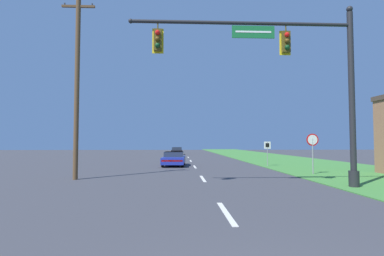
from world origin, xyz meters
TOP-DOWN VIEW (x-y plane):
  - grass_verge_right at (10.50, 30.00)m, footprint 10.00×110.00m
  - road_center_line at (0.00, 22.00)m, footprint 0.16×34.80m
  - signal_mast at (3.96, 10.46)m, footprint 10.17×0.47m
  - car_ahead at (-1.72, 23.31)m, footprint 2.05×4.65m
  - far_car at (-1.59, 47.62)m, footprint 1.82×4.21m
  - stop_sign at (7.01, 15.80)m, footprint 0.76×0.07m
  - route_sign_post at (6.11, 22.30)m, footprint 0.55×0.06m
  - utility_pole_near at (-6.89, 13.99)m, footprint 1.80×0.26m

SIDE VIEW (x-z plane):
  - road_center_line at x=0.00m, z-range 0.00..0.01m
  - grass_verge_right at x=10.50m, z-range 0.00..0.04m
  - far_car at x=-1.59m, z-range 0.01..1.20m
  - car_ahead at x=-1.72m, z-range 0.01..1.20m
  - route_sign_post at x=6.11m, z-range 0.51..2.54m
  - stop_sign at x=7.01m, z-range 0.61..3.12m
  - signal_mast at x=3.96m, z-range 0.93..9.06m
  - utility_pole_near at x=-6.89m, z-range 0.16..10.58m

